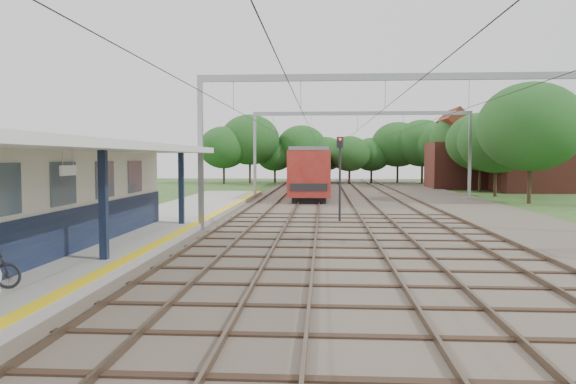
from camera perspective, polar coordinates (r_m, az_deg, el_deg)
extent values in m
plane|color=#2D4C1E|center=(10.49, 0.67, -14.96)|extent=(160.00, 160.00, 0.00)
cube|color=#473D33|center=(40.22, 8.58, -1.22)|extent=(18.00, 90.00, 0.10)
cube|color=gray|center=(25.44, -14.81, -3.73)|extent=(5.00, 52.00, 0.35)
cube|color=yellow|center=(24.80, -9.86, -3.43)|extent=(0.45, 52.00, 0.01)
cube|color=beige|center=(19.42, -25.39, -0.60)|extent=(3.20, 18.00, 3.40)
cube|color=#101933|center=(18.78, -20.97, -3.69)|extent=(0.06, 18.00, 1.40)
cube|color=slate|center=(18.65, -21.04, 0.89)|extent=(0.05, 16.00, 1.30)
cube|color=#101933|center=(17.23, -18.24, -1.25)|extent=(0.22, 0.22, 3.20)
cube|color=#101933|center=(25.78, -10.79, 0.38)|extent=(0.22, 0.22, 3.20)
cube|color=silver|center=(17.98, -23.99, 4.30)|extent=(6.40, 20.00, 0.24)
cube|color=white|center=(15.39, -21.43, 2.05)|extent=(0.06, 0.85, 0.26)
cube|color=brown|center=(40.34, -3.13, -0.99)|extent=(0.07, 88.00, 0.15)
cube|color=brown|center=(40.20, -1.10, -1.00)|extent=(0.07, 88.00, 0.15)
cube|color=brown|center=(40.10, 1.13, -1.02)|extent=(0.07, 88.00, 0.15)
cube|color=brown|center=(40.06, 3.18, -1.02)|extent=(0.07, 88.00, 0.15)
cube|color=brown|center=(40.11, 6.42, -1.04)|extent=(0.07, 88.00, 0.15)
cube|color=brown|center=(40.21, 8.46, -1.04)|extent=(0.07, 88.00, 0.15)
cube|color=brown|center=(40.45, 11.52, -1.05)|extent=(0.07, 88.00, 0.15)
cube|color=brown|center=(40.67, 13.52, -1.05)|extent=(0.07, 88.00, 0.15)
cube|color=gray|center=(25.54, -8.87, 3.85)|extent=(0.22, 0.22, 7.00)
cube|color=gray|center=(25.36, 10.56, 11.43)|extent=(17.00, 0.20, 0.30)
cube|color=gray|center=(45.28, -3.39, 3.70)|extent=(0.22, 0.22, 7.00)
cube|color=gray|center=(46.38, 17.99, 3.54)|extent=(0.22, 0.22, 7.00)
cube|color=gray|center=(45.18, 7.46, 7.94)|extent=(17.00, 0.20, 0.30)
cylinder|color=black|center=(40.20, -2.14, 6.59)|extent=(0.02, 88.00, 0.02)
cylinder|color=black|center=(40.01, 2.17, 6.60)|extent=(0.02, 88.00, 0.02)
cylinder|color=black|center=(40.09, 7.50, 6.57)|extent=(0.02, 88.00, 0.02)
cylinder|color=black|center=(40.49, 12.62, 6.49)|extent=(0.02, 88.00, 0.02)
cylinder|color=#382619|center=(71.74, -4.82, 1.97)|extent=(0.28, 0.28, 2.88)
ellipsoid|color=#1B491A|center=(71.73, -4.84, 4.78)|extent=(6.72, 6.72, 5.76)
cylinder|color=#382619|center=(73.11, 0.07, 1.87)|extent=(0.28, 0.28, 2.52)
ellipsoid|color=#1B491A|center=(73.08, 0.07, 4.28)|extent=(5.88, 5.88, 5.04)
cylinder|color=#382619|center=(69.98, 4.83, 2.08)|extent=(0.28, 0.28, 3.24)
ellipsoid|color=#1B491A|center=(69.99, 4.85, 5.32)|extent=(7.56, 7.56, 6.48)
cylinder|color=#382619|center=(72.35, 9.55, 1.87)|extent=(0.28, 0.28, 2.70)
ellipsoid|color=#1B491A|center=(72.34, 9.58, 4.49)|extent=(6.30, 6.30, 5.40)
cylinder|color=#382619|center=(49.98, 19.86, 0.91)|extent=(0.28, 0.28, 2.52)
ellipsoid|color=#1B491A|center=(49.95, 19.94, 4.45)|extent=(5.88, 5.88, 5.04)
cylinder|color=#382619|center=(65.59, 16.38, 1.70)|extent=(0.28, 0.28, 2.88)
ellipsoid|color=#1B491A|center=(65.58, 16.43, 4.77)|extent=(6.72, 6.72, 5.76)
cube|color=brown|center=(59.58, 23.74, 2.16)|extent=(7.00, 6.00, 4.50)
cube|color=maroon|center=(59.61, 23.81, 5.19)|extent=(4.99, 6.12, 4.99)
cube|color=brown|center=(63.85, 17.67, 2.58)|extent=(8.00, 6.00, 5.00)
cube|color=maroon|center=(63.90, 17.72, 5.63)|extent=(5.52, 6.12, 5.52)
cube|color=black|center=(48.14, 2.40, -0.09)|extent=(2.42, 17.30, 0.44)
cube|color=maroon|center=(48.06, 2.41, 2.15)|extent=(3.03, 18.80, 3.31)
cube|color=black|center=(48.05, 2.41, 2.57)|extent=(3.07, 17.30, 0.94)
cube|color=slate|center=(48.05, 2.41, 4.27)|extent=(2.79, 18.80, 0.28)
cube|color=black|center=(67.52, 2.75, 0.93)|extent=(2.42, 17.30, 0.44)
cube|color=maroon|center=(67.46, 2.75, 2.53)|extent=(3.03, 18.80, 3.31)
cube|color=black|center=(67.45, 2.75, 2.83)|extent=(3.07, 17.30, 0.94)
cube|color=slate|center=(67.45, 2.76, 4.04)|extent=(2.79, 18.80, 0.28)
cylinder|color=black|center=(28.62, 5.29, 0.83)|extent=(0.16, 0.16, 4.01)
cube|color=black|center=(28.60, 5.31, 5.05)|extent=(0.35, 0.29, 0.55)
sphere|color=red|center=(28.50, 5.32, 5.36)|extent=(0.14, 0.14, 0.14)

